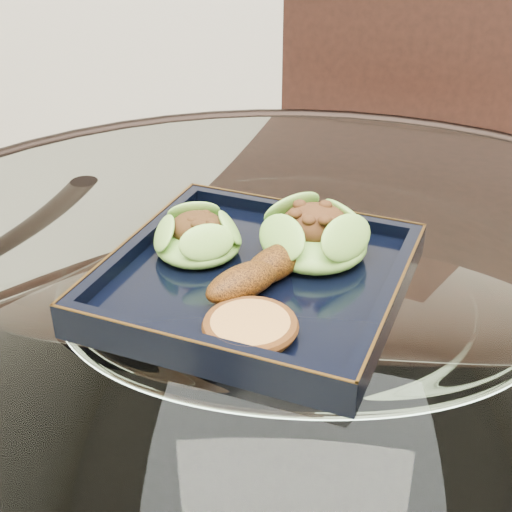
{
  "coord_description": "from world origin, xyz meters",
  "views": [
    {
      "loc": [
        -0.01,
        -0.55,
        1.14
      ],
      "look_at": [
        -0.04,
        0.03,
        0.8
      ],
      "focal_mm": 50.0,
      "sensor_mm": 36.0,
      "label": 1
    }
  ],
  "objects": [
    {
      "name": "dining_table",
      "position": [
        -0.0,
        -0.0,
        0.6
      ],
      "size": [
        1.13,
        1.13,
        0.77
      ],
      "color": "white",
      "rests_on": "ground"
    },
    {
      "name": "lettuce_wrap_left",
      "position": [
        -0.1,
        0.07,
        0.8
      ],
      "size": [
        0.09,
        0.09,
        0.03
      ],
      "primitive_type": "ellipsoid",
      "rotation": [
        0.0,
        0.0,
        -0.11
      ],
      "color": "#518F29",
      "rests_on": "navy_plate"
    },
    {
      "name": "crumb_patty",
      "position": [
        -0.04,
        -0.07,
        0.79
      ],
      "size": [
        0.09,
        0.09,
        0.01
      ],
      "primitive_type": "cylinder",
      "rotation": [
        0.0,
        0.0,
        0.4
      ],
      "color": "#BF843F",
      "rests_on": "navy_plate"
    },
    {
      "name": "dining_chair",
      "position": [
        0.14,
        0.52,
        0.56
      ],
      "size": [
        0.52,
        0.52,
        1.0
      ],
      "rotation": [
        0.0,
        0.0,
        -0.24
      ],
      "color": "black",
      "rests_on": "ground"
    },
    {
      "name": "navy_plate",
      "position": [
        -0.04,
        0.03,
        0.77
      ],
      "size": [
        0.34,
        0.34,
        0.02
      ],
      "primitive_type": "cube",
      "rotation": [
        0.0,
        0.0,
        -0.32
      ],
      "color": "black",
      "rests_on": "dining_table"
    },
    {
      "name": "lettuce_wrap_right",
      "position": [
        0.01,
        0.07,
        0.8
      ],
      "size": [
        0.13,
        0.13,
        0.04
      ],
      "primitive_type": "ellipsoid",
      "rotation": [
        0.0,
        0.0,
        0.28
      ],
      "color": "#51962B",
      "rests_on": "navy_plate"
    },
    {
      "name": "roasted_plantain",
      "position": [
        -0.02,
        0.03,
        0.8
      ],
      "size": [
        0.13,
        0.15,
        0.03
      ],
      "primitive_type": "ellipsoid",
      "rotation": [
        0.0,
        0.0,
        0.9
      ],
      "color": "#5F310A",
      "rests_on": "navy_plate"
    }
  ]
}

